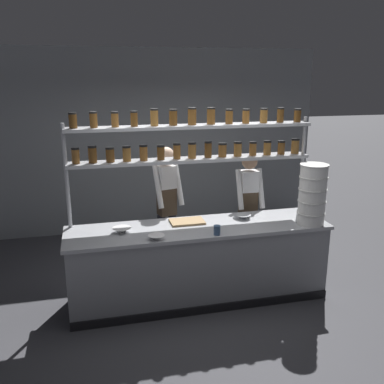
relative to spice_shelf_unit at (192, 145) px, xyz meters
name	(u,v)px	position (x,y,z in m)	size (l,w,h in m)	color
ground_plane	(199,297)	(0.00, -0.33, -1.81)	(40.00, 40.00, 0.00)	#3D3D42
back_wall	(160,141)	(0.00, 2.30, -0.29)	(5.45, 0.12, 3.03)	gray
prep_counter	(199,263)	(0.00, -0.33, -1.35)	(3.05, 0.76, 0.92)	gray
spice_shelf_unit	(192,145)	(0.00, 0.00, 0.00)	(2.93, 0.28, 2.25)	#ADAFB5
chef_left	(167,202)	(-0.23, 0.44, -0.81)	(0.41, 0.34, 1.73)	black
chef_center	(248,205)	(0.84, 0.27, -0.88)	(0.36, 0.29, 1.63)	black
container_stack	(312,194)	(1.30, -0.55, -0.53)	(0.33, 0.33, 0.71)	white
cutting_board	(187,221)	(-0.10, -0.17, -0.88)	(0.40, 0.26, 0.02)	#A88456
prep_bowl_near_left	(122,230)	(-0.88, -0.32, -0.86)	(0.21, 0.21, 0.06)	white
prep_bowl_center_front	(243,217)	(0.60, -0.20, -0.87)	(0.18, 0.18, 0.05)	#B2B7BC
prep_bowl_center_back	(156,237)	(-0.54, -0.62, -0.87)	(0.18, 0.18, 0.05)	white
serving_cup_front	(217,230)	(0.13, -0.64, -0.84)	(0.07, 0.07, 0.11)	#334C70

